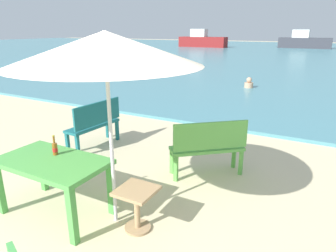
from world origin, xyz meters
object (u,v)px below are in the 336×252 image
at_px(beer_bottle_amber, 55,148).
at_px(bench_teal_center, 95,122).
at_px(patio_umbrella, 105,49).
at_px(bench_green_left, 208,145).
at_px(swimmer_person, 249,84).
at_px(boat_tanker, 304,41).
at_px(picnic_table_green, 53,168).
at_px(boat_barge, 202,41).
at_px(side_table_wood, 137,203).

xyz_separation_m(beer_bottle_amber, bench_teal_center, (-1.03, 1.90, -0.31)).
height_order(patio_umbrella, bench_green_left, patio_umbrella).
xyz_separation_m(swimmer_person, boat_tanker, (-0.65, 28.50, 0.60)).
relative_size(picnic_table_green, boat_barge, 0.23).
xyz_separation_m(picnic_table_green, boat_barge, (-12.16, 34.62, 0.22)).
relative_size(patio_umbrella, swimmer_person, 5.61).
bearing_deg(patio_umbrella, bench_green_left, 71.53).
bearing_deg(bench_teal_center, patio_umbrella, -43.82).
distance_m(patio_umbrella, bench_green_left, 2.39).
bearing_deg(picnic_table_green, boat_barge, 109.35).
distance_m(bench_green_left, boat_tanker, 36.27).
distance_m(side_table_wood, bench_teal_center, 2.89).
height_order(beer_bottle_amber, bench_teal_center, beer_bottle_amber).
bearing_deg(boat_barge, patio_umbrella, -69.39).
bearing_deg(side_table_wood, patio_umbrella, 178.07).
bearing_deg(bench_green_left, side_table_wood, -97.61).
bearing_deg(bench_teal_center, boat_barge, 108.73).
distance_m(picnic_table_green, boat_tanker, 38.15).
distance_m(patio_umbrella, boat_barge, 36.77).
xyz_separation_m(swimmer_person, boat_barge, (-12.23, 24.97, 0.63)).
distance_m(patio_umbrella, side_table_wood, 1.80).
bearing_deg(bench_teal_center, beer_bottle_amber, -61.55).
xyz_separation_m(side_table_wood, bench_teal_center, (-2.23, 1.83, 0.19)).
relative_size(picnic_table_green, beer_bottle_amber, 5.28).
height_order(bench_teal_center, boat_barge, boat_barge).
xyz_separation_m(picnic_table_green, bench_green_left, (1.35, 1.93, -0.11)).
bearing_deg(patio_umbrella, boat_tanker, 92.04).
distance_m(picnic_table_green, patio_umbrella, 1.68).
bearing_deg(swimmer_person, bench_green_left, -80.67).
distance_m(patio_umbrella, bench_teal_center, 3.06).
relative_size(swimmer_person, boat_tanker, 0.07).
xyz_separation_m(side_table_wood, swimmer_person, (-1.04, 9.44, -0.11)).
distance_m(patio_umbrella, boat_tanker, 37.97).
bearing_deg(patio_umbrella, boat_barge, 110.61).
xyz_separation_m(bench_green_left, boat_tanker, (-1.92, 36.22, 0.30)).
xyz_separation_m(bench_green_left, swimmer_person, (-1.27, 7.73, -0.30)).
bearing_deg(boat_tanker, picnic_table_green, -89.14).
bearing_deg(boat_barge, beer_bottle_amber, -70.70).
height_order(picnic_table_green, patio_umbrella, patio_umbrella).
bearing_deg(bench_green_left, boat_barge, 112.44).
distance_m(beer_bottle_amber, side_table_wood, 1.30).
bearing_deg(boat_barge, picnic_table_green, -70.65).
bearing_deg(beer_bottle_amber, patio_umbrella, 5.78).
relative_size(side_table_wood, boat_tanker, 0.09).
bearing_deg(swimmer_person, side_table_wood, -83.71).
distance_m(boat_tanker, boat_barge, 12.11).
bearing_deg(boat_barge, bench_green_left, -67.56).
bearing_deg(beer_bottle_amber, boat_barge, 109.30).
bearing_deg(bench_green_left, picnic_table_green, -124.97).
height_order(patio_umbrella, boat_barge, patio_umbrella).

